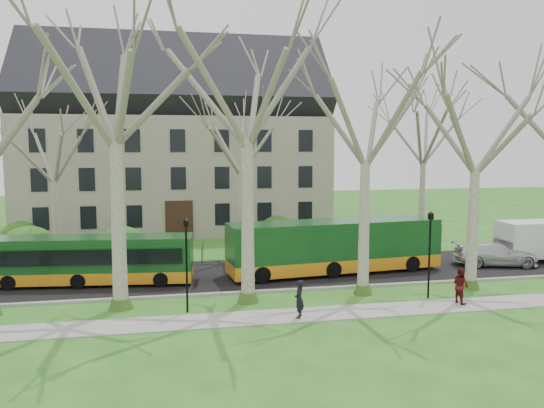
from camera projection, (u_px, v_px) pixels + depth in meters
The scene contains 15 objects.
ground at pixel (308, 299), 26.56m from camera, with size 120.00×120.00×0.00m, color #2E671D.
sidewalk at pixel (322, 314), 24.11m from camera, with size 70.00×2.00×0.06m, color gray.
road at pixel (284, 272), 31.92m from camera, with size 80.00×8.00×0.06m, color black.
curb at pixel (301, 289), 28.01m from camera, with size 80.00×0.25×0.14m, color #A5A39E.
building at pixel (177, 140), 47.94m from camera, with size 26.50×12.20×16.00m.
tree_row_verge at pixel (307, 159), 26.06m from camera, with size 49.00×7.00×14.00m.
tree_row_far at pixel (249, 169), 36.36m from camera, with size 33.00×7.00×12.00m.
lamp_row at pixel (314, 252), 25.29m from camera, with size 36.22×0.22×4.30m.
hedges at pixel (199, 235), 39.22m from camera, with size 30.60×8.60×2.00m.
bus_lead at pixel (93, 259), 29.11m from camera, with size 10.83×2.26×2.71m, color #14471B, non-canonical shape.
bus_follow at pixel (335, 246), 31.67m from camera, with size 12.88×2.68×3.22m, color #14471B, non-canonical shape.
sedan at pixel (495, 254), 33.60m from camera, with size 2.07×5.09×1.48m, color silver.
van_a at pixel (544, 241), 34.96m from camera, with size 6.01×2.19×2.62m, color silver, non-canonical shape.
pedestrian_a at pixel (299, 299), 23.44m from camera, with size 0.62×0.41×1.70m, color black.
pedestrian_b at pixel (461, 285), 25.58m from camera, with size 0.85×0.66×1.75m, color #501214.
Camera 1 is at (-6.66, -25.04, 7.71)m, focal length 35.00 mm.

